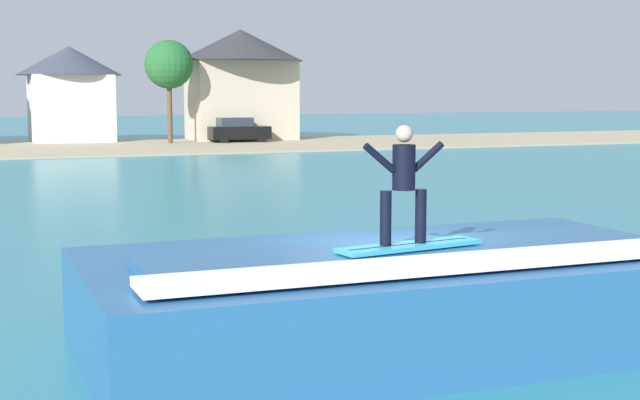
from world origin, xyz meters
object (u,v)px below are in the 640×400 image
object	(u,v)px
car_far_shore	(238,130)
surfer	(404,178)
house_gabled_white	(241,75)
surfboard	(410,246)
tree_short_bushy	(169,65)
wave_crest	(397,297)
house_small_cottage	(70,89)

from	to	relation	value
car_far_shore	surfer	bearing A→B (deg)	-104.02
surfer	house_gabled_white	bearing A→B (deg)	75.57
surfer	car_far_shore	xyz separation A→B (m)	(12.96, 51.94, -1.56)
surfboard	tree_short_bushy	bearing A→B (deg)	81.29
wave_crest	tree_short_bushy	xyz separation A→B (m)	(7.91, 51.50, 4.82)
house_gabled_white	tree_short_bushy	xyz separation A→B (m)	(-6.13, -3.15, 0.56)
surfboard	tree_short_bushy	size ratio (longest dim) A/B	0.31
car_far_shore	house_gabled_white	xyz separation A→B (m)	(1.23, 3.21, 4.02)
car_far_shore	house_small_cottage	world-z (taller)	house_small_cottage
house_gabled_white	house_small_cottage	world-z (taller)	house_gabled_white
surfer	car_far_shore	bearing A→B (deg)	75.98
car_far_shore	house_small_cottage	xyz separation A→B (m)	(-10.99, 5.83, 2.95)
house_small_cottage	tree_short_bushy	xyz separation A→B (m)	(6.08, -5.78, 1.64)
house_gabled_white	house_small_cottage	size ratio (longest dim) A/B	1.24
wave_crest	tree_short_bushy	bearing A→B (deg)	81.27
wave_crest	house_small_cottage	distance (m)	57.39
house_gabled_white	tree_short_bushy	size ratio (longest dim) A/B	1.29
surfer	house_small_cottage	size ratio (longest dim) A/B	0.22
surfboard	tree_short_bushy	world-z (taller)	tree_short_bushy
surfer	house_gabled_white	distance (m)	56.99
surfer	house_gabled_white	size ratio (longest dim) A/B	0.18
car_far_shore	house_gabled_white	size ratio (longest dim) A/B	0.46
house_small_cottage	tree_short_bushy	distance (m)	8.55
wave_crest	tree_short_bushy	world-z (taller)	tree_short_bushy
car_far_shore	house_small_cottage	size ratio (longest dim) A/B	0.57
wave_crest	car_far_shore	size ratio (longest dim) A/B	2.08
surfboard	house_gabled_white	xyz separation A→B (m)	(14.10, 55.17, 3.41)
car_far_shore	tree_short_bushy	bearing A→B (deg)	179.37
surfer	wave_crest	bearing A→B (deg)	72.50
car_far_shore	surfboard	bearing A→B (deg)	-103.92
wave_crest	house_gabled_white	size ratio (longest dim) A/B	0.96
surfer	house_small_cottage	xyz separation A→B (m)	(1.98, 57.77, 1.38)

